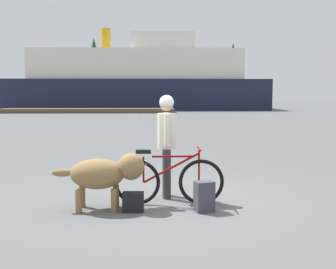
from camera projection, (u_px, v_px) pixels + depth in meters
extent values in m
plane|color=#595B5B|center=(176.00, 200.00, 6.98)|extent=(160.00, 160.00, 0.00)
torus|color=black|center=(201.00, 182.00, 6.67)|extent=(0.74, 0.06, 0.74)
torus|color=black|center=(137.00, 182.00, 6.63)|extent=(0.74, 0.06, 0.74)
cube|color=maroon|center=(173.00, 156.00, 6.61)|extent=(0.66, 0.03, 0.03)
cube|color=maroon|center=(171.00, 168.00, 6.63)|extent=(0.89, 0.03, 0.49)
cylinder|color=maroon|center=(143.00, 170.00, 6.61)|extent=(0.03, 0.03, 0.42)
cylinder|color=maroon|center=(199.00, 166.00, 6.64)|extent=(0.03, 0.03, 0.52)
cube|color=black|center=(143.00, 152.00, 6.58)|extent=(0.24, 0.10, 0.06)
cylinder|color=maroon|center=(199.00, 149.00, 6.61)|extent=(0.03, 0.44, 0.03)
cube|color=slate|center=(136.00, 164.00, 6.60)|extent=(0.36, 0.14, 0.02)
cylinder|color=#333338|center=(166.00, 172.00, 7.23)|extent=(0.14, 0.14, 0.85)
cylinder|color=#333338|center=(167.00, 174.00, 7.01)|extent=(0.14, 0.14, 0.85)
cylinder|color=silver|center=(167.00, 131.00, 7.05)|extent=(0.32, 0.32, 0.60)
cylinder|color=silver|center=(166.00, 128.00, 7.27)|extent=(0.09, 0.09, 0.53)
cylinder|color=silver|center=(167.00, 130.00, 6.83)|extent=(0.09, 0.09, 0.53)
sphere|color=tan|center=(167.00, 104.00, 7.00)|extent=(0.23, 0.23, 0.23)
sphere|color=white|center=(167.00, 102.00, 7.00)|extent=(0.25, 0.25, 0.25)
ellipsoid|color=olive|center=(97.00, 174.00, 6.35)|extent=(0.84, 0.55, 0.47)
sphere|color=olive|center=(131.00, 167.00, 6.36)|extent=(0.41, 0.41, 0.41)
ellipsoid|color=olive|center=(62.00, 173.00, 6.33)|extent=(0.32, 0.12, 0.12)
cylinder|color=olive|center=(116.00, 196.00, 6.55)|extent=(0.10, 0.10, 0.35)
cylinder|color=olive|center=(114.00, 201.00, 6.25)|extent=(0.10, 0.10, 0.35)
cylinder|color=olive|center=(82.00, 196.00, 6.53)|extent=(0.10, 0.10, 0.35)
cylinder|color=olive|center=(79.00, 201.00, 6.23)|extent=(0.10, 0.10, 0.35)
cube|color=#3F3F4C|center=(204.00, 196.00, 6.28)|extent=(0.33, 0.27, 0.47)
cube|color=black|center=(133.00, 202.00, 6.27)|extent=(0.33, 0.19, 0.30)
cube|color=brown|center=(88.00, 111.00, 38.31)|extent=(15.99, 2.52, 0.40)
cube|color=#191E38|center=(137.00, 95.00, 46.08)|extent=(28.27, 8.05, 3.28)
cube|color=silver|center=(137.00, 65.00, 45.76)|extent=(22.61, 6.76, 3.20)
cube|color=silver|center=(162.00, 43.00, 45.61)|extent=(6.78, 4.83, 1.80)
cylinder|color=#BF8C19|center=(106.00, 40.00, 45.36)|extent=(1.10, 1.10, 2.40)
ellipsoid|color=silver|center=(166.00, 104.00, 51.28)|extent=(6.85, 1.92, 0.90)
cylinder|color=#B2B2B7|center=(166.00, 67.00, 50.82)|extent=(0.14, 0.14, 8.36)
cylinder|color=#B2B2B7|center=(158.00, 91.00, 51.08)|extent=(3.08, 0.10, 0.10)
cylinder|color=#4C331E|center=(95.00, 95.00, 58.28)|extent=(0.38, 0.38, 3.21)
cone|color=#1E4C28|center=(94.00, 60.00, 57.80)|extent=(3.17, 3.17, 6.38)
cylinder|color=#4C331E|center=(175.00, 97.00, 61.17)|extent=(0.33, 0.33, 2.55)
cone|color=#143819|center=(175.00, 67.00, 60.73)|extent=(3.55, 3.55, 6.26)
cylinder|color=#4C331E|center=(232.00, 98.00, 61.46)|extent=(0.30, 0.30, 2.31)
cone|color=#1E4C28|center=(233.00, 67.00, 61.00)|extent=(4.04, 4.04, 6.88)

